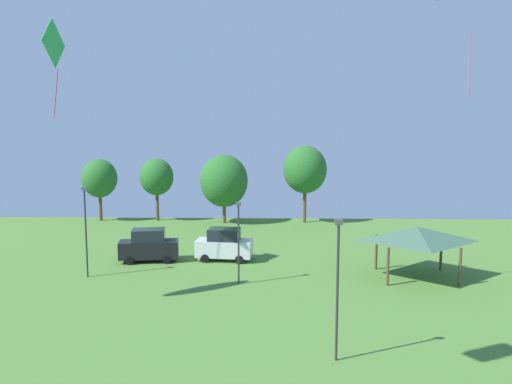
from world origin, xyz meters
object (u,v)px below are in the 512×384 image
Objects in this scene: parked_car_leftmost at (149,246)px; parked_car_second_from_left at (224,245)px; park_pavilion at (417,234)px; treeline_tree_0 at (99,178)px; light_post_0 at (239,238)px; light_post_1 at (338,282)px; treeline_tree_2 at (224,181)px; kite_flying_5 at (54,46)px; treeline_tree_1 at (157,177)px; kite_flying_3 at (467,1)px; light_post_2 at (86,227)px; treeline_tree_3 at (305,170)px.

parked_car_second_from_left is (5.82, 0.53, -0.01)m from parked_car_leftmost.
treeline_tree_0 reaches higher than park_pavilion.
light_post_0 reaches higher than parked_car_leftmost.
light_post_0 is at bearing 113.97° from light_post_1.
light_post_1 is at bearing -76.66° from treeline_tree_2.
kite_flying_5 reaches higher than treeline_tree_1.
light_post_0 is (-11.78, 7.13, -13.57)m from kite_flying_3.
kite_flying_3 is 16.40m from park_pavilion.
kite_flying_3 is 1.12× the size of parked_car_second_from_left.
kite_flying_3 reaches higher than light_post_1.
kite_flying_3 is 42.88m from treeline_tree_0.
light_post_2 is (-15.79, 12.89, -0.09)m from light_post_1.
light_post_2 is at bearing -74.99° from treeline_tree_0.
treeline_tree_0 is (-9.13, 17.13, 3.40)m from parked_car_leftmost.
treeline_tree_3 is at bearing -2.72° from treeline_tree_1.
parked_car_second_from_left is at bearing 162.62° from park_pavilion.
treeline_tree_1 is at bearing 113.91° from light_post_0.
park_pavilion is 15.21m from light_post_1.
treeline_tree_0 is 6.20m from treeline_tree_1.
light_post_2 reaches higher than parked_car_leftmost.
parked_car_leftmost reaches higher than parked_car_second_from_left.
light_post_2 is (-9.20, -4.83, 2.35)m from parked_car_second_from_left.
light_post_1 is at bearing -91.19° from treeline_tree_3.
kite_flying_3 reaches higher than light_post_2.
treeline_tree_2 is (13.64, -0.99, -0.12)m from treeline_tree_0.
treeline_tree_2 is (-14.57, 28.96, -12.22)m from kite_flying_3.
treeline_tree_0 reaches higher than parked_car_second_from_left.
treeline_tree_1 is at bearing 91.84° from parked_car_leftmost.
kite_flying_5 is 0.87× the size of treeline_tree_2.
light_post_2 is (-3.38, -4.30, 2.34)m from parked_car_leftmost.
park_pavilion is 30.94m from treeline_tree_1.
kite_flying_5 is at bearing -143.34° from light_post_2.
light_post_2 is (-22.46, 8.52, -13.16)m from kite_flying_3.
kite_flying_5 is 0.78× the size of treeline_tree_3.
parked_car_leftmost is 9.46m from light_post_0.
kite_flying_3 reaches higher than treeline_tree_1.
kite_flying_5 reaches higher than parked_car_leftmost.
treeline_tree_0 is (-28.69, 20.91, 1.57)m from park_pavilion.
kite_flying_3 is at bearing -38.78° from parked_car_second_from_left.
parked_car_leftmost is at bearing 169.08° from park_pavilion.
light_post_2 is 22.21m from treeline_tree_0.
light_post_1 is 0.97× the size of treeline_tree_0.
parked_car_second_from_left is at bearing 103.44° from light_post_0.
parked_car_leftmost is 5.95m from light_post_2.
light_post_2 reaches higher than light_post_0.
parked_car_second_from_left is 18.24m from treeline_tree_3.
treeline_tree_2 reaches higher than light_post_0.
light_post_1 is 0.79× the size of treeline_tree_3.
light_post_1 is 0.90× the size of treeline_tree_2.
light_post_2 is at bearing 36.66° from kite_flying_5.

